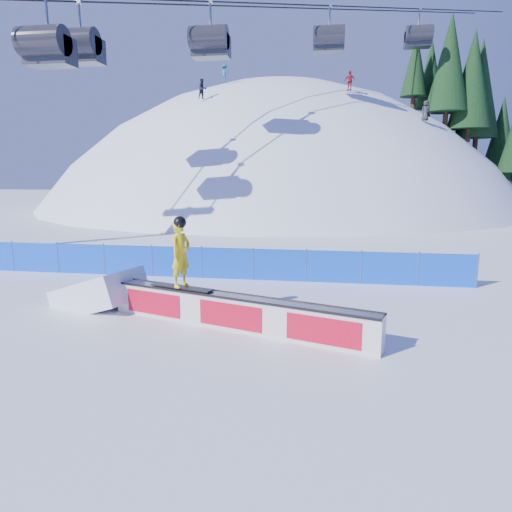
# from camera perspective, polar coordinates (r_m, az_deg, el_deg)

# --- Properties ---
(ground) EXTENTS (160.00, 160.00, 0.00)m
(ground) POSITION_cam_1_polar(r_m,az_deg,el_deg) (14.03, -15.67, -6.71)
(ground) COLOR white
(ground) RESTS_ON ground
(snow_hill) EXTENTS (64.00, 64.00, 64.00)m
(snow_hill) POSITION_cam_1_polar(r_m,az_deg,el_deg) (58.76, 2.64, -11.46)
(snow_hill) COLOR white
(snow_hill) RESTS_ON ground
(safety_fence) EXTENTS (22.05, 0.05, 1.30)m
(safety_fence) POSITION_cam_1_polar(r_m,az_deg,el_deg) (17.94, -9.87, -0.72)
(safety_fence) COLOR blue
(safety_fence) RESTS_ON ground
(chairlift) EXTENTS (40.80, 41.70, 22.00)m
(chairlift) POSITION_cam_1_polar(r_m,az_deg,el_deg) (41.67, 8.04, 28.43)
(chairlift) COLOR #91969E
(chairlift) RESTS_ON ground
(rail_box) EXTENTS (7.43, 2.86, 0.92)m
(rail_box) POSITION_cam_1_polar(r_m,az_deg,el_deg) (11.97, -2.67, -7.05)
(rail_box) COLOR silver
(rail_box) RESTS_ON ground
(snow_ramp) EXTENTS (3.07, 2.42, 1.67)m
(snow_ramp) POSITION_cam_1_polar(r_m,az_deg,el_deg) (14.94, -18.89, -5.83)
(snow_ramp) COLOR white
(snow_ramp) RESTS_ON ground
(snowboarder) EXTENTS (1.90, 0.91, 1.98)m
(snowboarder) POSITION_cam_1_polar(r_m,az_deg,el_deg) (12.51, -9.39, 0.37)
(snowboarder) COLOR black
(snowboarder) RESTS_ON rail_box
(distant_skiers) EXTENTS (19.94, 6.50, 5.84)m
(distant_skiers) POSITION_cam_1_polar(r_m,az_deg,el_deg) (43.70, 3.60, 20.42)
(distant_skiers) COLOR black
(distant_skiers) RESTS_ON ground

